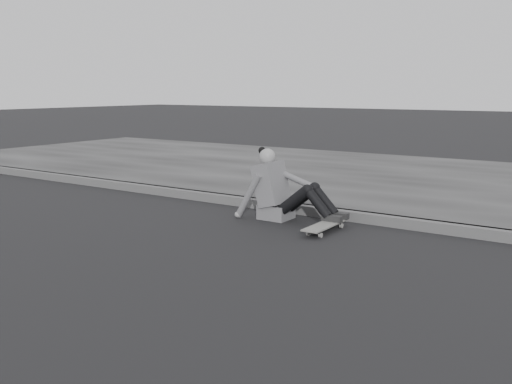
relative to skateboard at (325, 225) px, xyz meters
The scene contains 3 objects.
ground 2.68m from the skateboard, 45.60° to the right, with size 80.00×80.00×0.00m, color black.
skateboard is the anchor object (origin of this frame).
seated_woman 0.83m from the skateboard, 161.47° to the left, with size 1.38×0.46×0.88m.
Camera 1 is at (0.91, -3.69, 1.58)m, focal length 40.00 mm.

